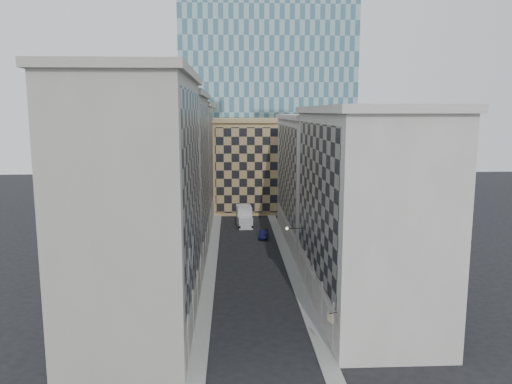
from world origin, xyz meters
name	(u,v)px	position (x,y,z in m)	size (l,w,h in m)	color
ground	(266,384)	(0.00, 0.00, 0.00)	(260.00, 260.00, 0.00)	black
sidewalk_west	(211,264)	(-5.25, 30.00, 0.07)	(1.50, 100.00, 0.15)	gray
sidewalk_east	(289,262)	(5.25, 30.00, 0.07)	(1.50, 100.00, 0.15)	gray
bldg_left_a	(140,203)	(-10.88, 11.00, 11.82)	(10.80, 22.80, 23.70)	#9F9A8F
bldg_left_b	(169,178)	(-10.88, 33.00, 11.32)	(10.80, 22.80, 22.70)	gray
bldg_left_c	(184,164)	(-10.88, 55.00, 10.83)	(10.80, 22.80, 21.70)	#9F9A8F
bldg_right_a	(362,209)	(10.88, 15.00, 10.32)	(10.80, 26.80, 20.70)	#B9B3A9
bldg_right_b	(317,179)	(10.89, 42.00, 9.85)	(10.80, 28.80, 19.70)	#B9B3A9
tan_block	(253,164)	(2.00, 67.90, 9.44)	(16.80, 14.80, 18.80)	tan
church_tower	(242,82)	(0.00, 82.00, 26.95)	(7.20, 7.20, 51.50)	#322D27
flagpoles_left	(191,259)	(-5.90, 6.00, 8.00)	(0.10, 6.33, 2.33)	gray
bracket_lamp	(288,228)	(4.38, 24.00, 6.20)	(1.98, 0.36, 0.36)	black
box_truck	(244,217)	(-0.24, 52.64, 1.50)	(2.93, 6.41, 3.44)	silver
dark_car	(264,234)	(2.65, 43.53, 0.65)	(1.38, 3.96, 1.30)	black
shop_sign	(331,318)	(5.42, 3.01, 3.83)	(0.79, 0.69, 0.82)	black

